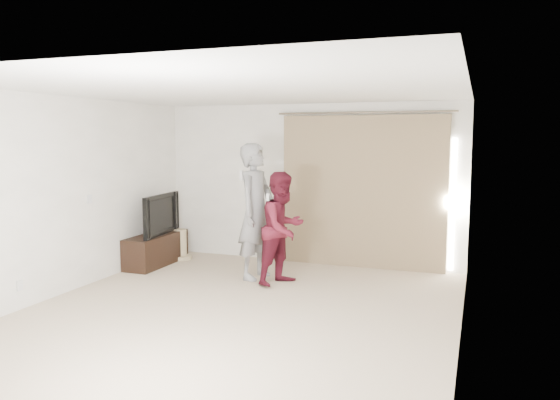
% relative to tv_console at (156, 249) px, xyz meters
% --- Properties ---
extents(floor, '(5.50, 5.50, 0.00)m').
position_rel_tv_console_xyz_m(floor, '(2.27, -1.69, -0.25)').
color(floor, beige).
rests_on(floor, ground).
extents(wall_back, '(5.00, 0.04, 2.60)m').
position_rel_tv_console_xyz_m(wall_back, '(2.27, 1.06, 1.05)').
color(wall_back, white).
rests_on(wall_back, ground).
extents(wall_left, '(0.04, 5.50, 2.60)m').
position_rel_tv_console_xyz_m(wall_left, '(-0.23, -1.69, 1.05)').
color(wall_left, white).
rests_on(wall_left, ground).
extents(ceiling, '(5.00, 5.50, 0.01)m').
position_rel_tv_console_xyz_m(ceiling, '(2.27, -1.69, 2.35)').
color(ceiling, white).
rests_on(ceiling, wall_back).
extents(curtain, '(2.80, 0.11, 2.46)m').
position_rel_tv_console_xyz_m(curtain, '(3.18, 0.99, 0.96)').
color(curtain, '#8C7256').
rests_on(curtain, ground).
extents(tv_console, '(0.45, 1.29, 0.50)m').
position_rel_tv_console_xyz_m(tv_console, '(0.00, 0.00, 0.00)').
color(tv_console, black).
rests_on(tv_console, ground).
extents(tv, '(0.26, 1.15, 0.66)m').
position_rel_tv_console_xyz_m(tv, '(0.00, 0.00, 0.58)').
color(tv, black).
rests_on(tv, tv_console).
extents(scratching_post, '(0.38, 0.38, 0.51)m').
position_rel_tv_console_xyz_m(scratching_post, '(0.17, 0.48, -0.04)').
color(scratching_post, tan).
rests_on(scratching_post, ground).
extents(person_man, '(0.56, 0.77, 1.97)m').
position_rel_tv_console_xyz_m(person_man, '(1.85, -0.21, 0.74)').
color(person_man, slate).
rests_on(person_man, ground).
extents(person_woman, '(0.86, 0.95, 1.59)m').
position_rel_tv_console_xyz_m(person_woman, '(2.33, -0.39, 0.55)').
color(person_woman, '#4F111F').
rests_on(person_woman, ground).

